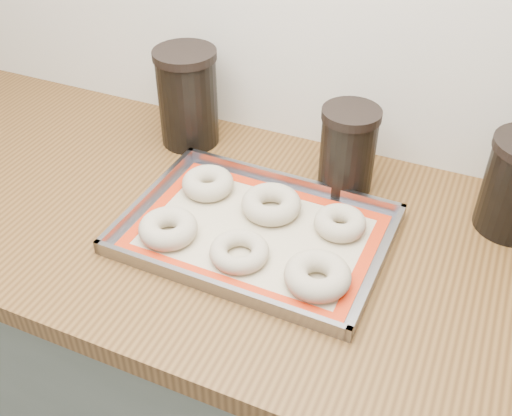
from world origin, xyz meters
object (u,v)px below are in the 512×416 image
at_px(baking_tray, 256,231).
at_px(bagel_back_right, 340,223).
at_px(bagel_back_mid, 271,204).
at_px(canister_left, 188,97).
at_px(bagel_back_left, 208,183).
at_px(canister_mid, 348,149).
at_px(bagel_front_left, 168,228).
at_px(bagel_front_mid, 239,251).
at_px(bagel_front_right, 318,276).

xyz_separation_m(baking_tray, bagel_back_right, (0.14, 0.07, 0.01)).
relative_size(bagel_back_mid, canister_left, 0.53).
bearing_deg(bagel_back_left, canister_mid, 28.56).
distance_m(baking_tray, bagel_front_left, 0.16).
bearing_deg(bagel_back_right, bagel_front_mid, -133.87).
xyz_separation_m(bagel_front_right, bagel_back_left, (-0.28, 0.15, -0.00)).
distance_m(bagel_back_left, bagel_back_right, 0.27).
xyz_separation_m(bagel_back_mid, bagel_back_right, (0.13, 0.00, -0.00)).
bearing_deg(bagel_front_right, canister_mid, 98.38).
height_order(baking_tray, bagel_front_mid, bagel_front_mid).
distance_m(baking_tray, bagel_back_left, 0.16).
distance_m(bagel_front_right, canister_left, 0.52).
xyz_separation_m(bagel_back_left, canister_mid, (0.24, 0.13, 0.06)).
relative_size(bagel_front_left, bagel_front_right, 0.96).
relative_size(bagel_back_mid, canister_mid, 0.65).
bearing_deg(bagel_front_mid, bagel_back_right, 46.13).
relative_size(bagel_back_left, bagel_back_mid, 0.90).
bearing_deg(bagel_back_right, baking_tray, -154.15).
distance_m(bagel_front_right, bagel_back_left, 0.32).
height_order(bagel_front_left, bagel_front_mid, bagel_front_left).
distance_m(bagel_front_mid, bagel_front_right, 0.14).
bearing_deg(bagel_front_mid, canister_mid, 70.38).
distance_m(bagel_front_left, bagel_back_left, 0.15).
xyz_separation_m(baking_tray, bagel_front_mid, (0.00, -0.07, 0.01)).
bearing_deg(baking_tray, bagel_back_mid, 87.90).
distance_m(baking_tray, canister_mid, 0.24).
height_order(bagel_front_left, canister_left, canister_left).
distance_m(bagel_front_mid, canister_left, 0.41).
bearing_deg(bagel_front_left, canister_mid, 49.38).
relative_size(bagel_front_left, bagel_back_right, 1.12).
bearing_deg(bagel_front_right, bagel_front_mid, 177.95).
xyz_separation_m(bagel_back_mid, canister_mid, (0.10, 0.14, 0.06)).
distance_m(bagel_front_mid, canister_mid, 0.30).
height_order(bagel_back_mid, bagel_back_right, bagel_back_mid).
height_order(bagel_back_left, bagel_back_right, bagel_back_left).
height_order(baking_tray, canister_left, canister_left).
bearing_deg(canister_left, baking_tray, -42.06).
distance_m(bagel_back_left, bagel_back_mid, 0.14).
relative_size(bagel_front_right, bagel_back_left, 1.09).
distance_m(bagel_back_mid, canister_left, 0.32).
bearing_deg(bagel_front_right, baking_tray, 151.14).
relative_size(baking_tray, canister_mid, 2.74).
bearing_deg(canister_left, bagel_back_right, -23.22).
xyz_separation_m(bagel_front_mid, bagel_front_right, (0.14, -0.01, 0.00)).
bearing_deg(baking_tray, bagel_back_right, 25.85).
xyz_separation_m(canister_left, canister_mid, (0.36, -0.03, -0.02)).
xyz_separation_m(bagel_front_left, bagel_front_right, (0.28, -0.01, 0.00)).
bearing_deg(canister_left, bagel_front_mid, -49.64).
xyz_separation_m(bagel_back_mid, canister_left, (-0.26, 0.17, 0.08)).
distance_m(baking_tray, bagel_front_right, 0.16).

